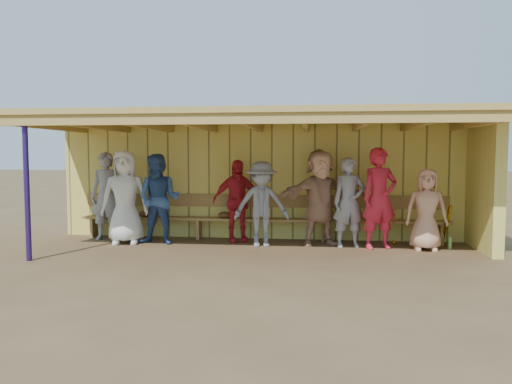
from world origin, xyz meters
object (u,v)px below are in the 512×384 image
(player_b, at_px, (125,197))
(player_f, at_px, (320,197))
(player_e, at_px, (261,204))
(player_a, at_px, (107,196))
(player_h, at_px, (426,210))
(player_extra, at_px, (349,202))
(bench, at_px, (260,214))
(player_c, at_px, (159,199))
(player_g, at_px, (379,198))
(player_d, at_px, (237,201))

(player_b, relative_size, player_f, 0.99)
(player_e, bearing_deg, player_a, 162.27)
(player_h, distance_m, player_extra, 1.40)
(player_a, xyz_separation_m, bench, (3.15, 0.39, -0.38))
(player_c, distance_m, player_f, 3.16)
(player_h, distance_m, bench, 3.26)
(player_extra, bearing_deg, player_f, 152.34)
(bench, bearing_deg, player_a, -172.92)
(player_e, height_order, player_f, player_f)
(player_c, relative_size, bench, 0.23)
(player_b, distance_m, player_h, 5.76)
(player_e, bearing_deg, player_g, -11.41)
(player_c, height_order, player_h, player_c)
(player_h, height_order, bench, player_h)
(player_c, height_order, player_f, player_f)
(player_extra, bearing_deg, player_d, 159.36)
(player_a, bearing_deg, player_f, -3.28)
(player_c, height_order, player_g, player_g)
(player_g, relative_size, bench, 0.25)
(player_d, relative_size, player_g, 0.87)
(player_b, height_order, bench, player_b)
(player_a, height_order, bench, player_a)
(player_c, height_order, bench, player_c)
(player_a, xyz_separation_m, player_e, (3.26, -0.34, -0.09))
(player_f, xyz_separation_m, bench, (-1.22, 0.47, -0.41))
(player_a, height_order, player_b, player_b)
(player_c, xyz_separation_m, player_e, (2.03, 0.00, -0.07))
(player_g, distance_m, bench, 2.46)
(player_g, xyz_separation_m, bench, (-2.32, 0.72, -0.42))
(player_g, height_order, player_h, player_g)
(player_d, distance_m, player_extra, 2.24)
(player_d, bearing_deg, player_b, 172.37)
(player_c, bearing_deg, player_b, -171.28)
(player_f, relative_size, player_h, 1.24)
(player_e, bearing_deg, player_c, 168.33)
(player_f, xyz_separation_m, player_h, (1.93, -0.33, -0.18))
(player_b, height_order, player_d, player_b)
(player_g, bearing_deg, player_b, 160.08)
(player_extra, bearing_deg, bench, 148.11)
(player_b, xyz_separation_m, player_d, (2.16, 0.48, -0.10))
(player_extra, bearing_deg, player_h, -20.00)
(player_h, bearing_deg, player_e, -179.09)
(player_a, xyz_separation_m, player_b, (0.55, -0.39, 0.02))
(player_h, bearing_deg, player_b, -177.92)
(player_e, height_order, bench, player_e)
(player_c, bearing_deg, player_h, 3.98)
(player_b, height_order, player_extra, player_b)
(player_d, relative_size, bench, 0.22)
(player_extra, bearing_deg, player_a, 164.82)
(player_b, relative_size, player_d, 1.12)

